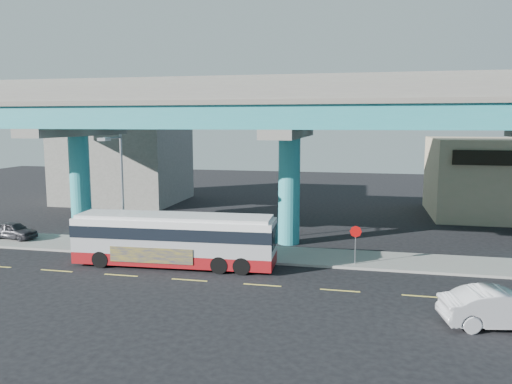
% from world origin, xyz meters
% --- Properties ---
extents(ground, '(120.00, 120.00, 0.00)m').
position_xyz_m(ground, '(0.00, 0.00, 0.00)').
color(ground, black).
rests_on(ground, ground).
extents(sidewalk, '(70.00, 4.00, 0.15)m').
position_xyz_m(sidewalk, '(0.00, 5.50, 0.07)').
color(sidewalk, gray).
rests_on(sidewalk, ground).
extents(lane_markings, '(58.00, 0.12, 0.01)m').
position_xyz_m(lane_markings, '(-0.00, -0.30, 0.01)').
color(lane_markings, '#D8C64C').
rests_on(lane_markings, ground).
extents(viaduct, '(52.00, 12.40, 11.70)m').
position_xyz_m(viaduct, '(-0.00, 9.11, 9.14)').
color(viaduct, teal).
rests_on(viaduct, ground).
extents(building_concrete, '(12.00, 10.00, 9.00)m').
position_xyz_m(building_concrete, '(-20.00, 24.00, 4.50)').
color(building_concrete, gray).
rests_on(building_concrete, ground).
extents(transit_bus, '(12.03, 3.12, 3.06)m').
position_xyz_m(transit_bus, '(-5.75, 2.14, 1.68)').
color(transit_bus, maroon).
rests_on(transit_bus, ground).
extents(sedan, '(3.45, 5.50, 1.61)m').
position_xyz_m(sedan, '(10.73, -3.44, 0.81)').
color(sedan, silver).
rests_on(sedan, ground).
extents(parked_car, '(2.45, 3.93, 1.20)m').
position_xyz_m(parked_car, '(-19.37, 5.64, 0.75)').
color(parked_car, '#313035').
rests_on(parked_car, sidewalk).
extents(street_lamp, '(0.50, 2.46, 7.53)m').
position_xyz_m(street_lamp, '(-9.95, 3.45, 5.06)').
color(street_lamp, gray).
rests_on(street_lamp, sidewalk).
extents(stop_sign, '(0.69, 0.11, 2.29)m').
position_xyz_m(stop_sign, '(4.65, 4.18, 1.78)').
color(stop_sign, gray).
rests_on(stop_sign, sidewalk).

